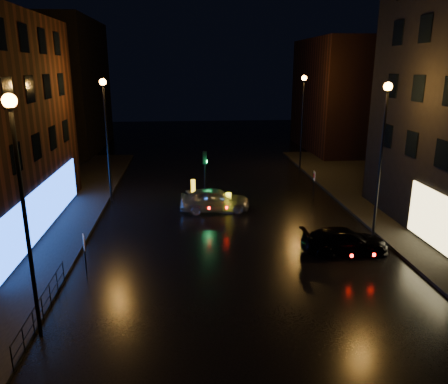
{
  "coord_description": "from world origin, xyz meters",
  "views": [
    {
      "loc": [
        -2.56,
        -15.92,
        9.16
      ],
      "look_at": [
        -0.58,
        5.95,
        2.8
      ],
      "focal_mm": 35.0,
      "sensor_mm": 36.0,
      "label": 1
    }
  ],
  "objects_px": {
    "silver_hatchback": "(215,200)",
    "dark_sedan": "(344,241)",
    "road_sign_left": "(84,246)",
    "road_sign_right": "(314,178)",
    "bollard_far": "(193,190)",
    "bollard_near": "(228,206)",
    "traffic_signal": "(205,192)"
  },
  "relations": [
    {
      "from": "bollard_near",
      "to": "road_sign_left",
      "type": "xyz_separation_m",
      "value": [
        -7.29,
        -8.84,
        1.25
      ]
    },
    {
      "from": "bollard_far",
      "to": "road_sign_right",
      "type": "relative_size",
      "value": 0.69
    },
    {
      "from": "bollard_far",
      "to": "dark_sedan",
      "type": "bearing_deg",
      "value": -75.24
    },
    {
      "from": "traffic_signal",
      "to": "road_sign_left",
      "type": "bearing_deg",
      "value": -116.94
    },
    {
      "from": "silver_hatchback",
      "to": "dark_sedan",
      "type": "xyz_separation_m",
      "value": [
        6.08,
        -7.25,
        -0.14
      ]
    },
    {
      "from": "traffic_signal",
      "to": "bollard_near",
      "type": "height_order",
      "value": "traffic_signal"
    },
    {
      "from": "dark_sedan",
      "to": "bollard_far",
      "type": "bearing_deg",
      "value": 33.8
    },
    {
      "from": "bollard_near",
      "to": "bollard_far",
      "type": "height_order",
      "value": "bollard_near"
    },
    {
      "from": "traffic_signal",
      "to": "bollard_near",
      "type": "bearing_deg",
      "value": -63.34
    },
    {
      "from": "traffic_signal",
      "to": "dark_sedan",
      "type": "height_order",
      "value": "traffic_signal"
    },
    {
      "from": "silver_hatchback",
      "to": "bollard_near",
      "type": "relative_size",
      "value": 2.86
    },
    {
      "from": "silver_hatchback",
      "to": "road_sign_right",
      "type": "relative_size",
      "value": 2.23
    },
    {
      "from": "traffic_signal",
      "to": "dark_sedan",
      "type": "bearing_deg",
      "value": -56.84
    },
    {
      "from": "bollard_far",
      "to": "road_sign_left",
      "type": "xyz_separation_m",
      "value": [
        -5.07,
        -13.06,
        1.29
      ]
    },
    {
      "from": "silver_hatchback",
      "to": "road_sign_left",
      "type": "height_order",
      "value": "road_sign_left"
    },
    {
      "from": "road_sign_left",
      "to": "bollard_near",
      "type": "bearing_deg",
      "value": 32.95
    },
    {
      "from": "bollard_near",
      "to": "road_sign_right",
      "type": "height_order",
      "value": "road_sign_right"
    },
    {
      "from": "dark_sedan",
      "to": "road_sign_left",
      "type": "distance_m",
      "value": 12.59
    },
    {
      "from": "bollard_near",
      "to": "road_sign_right",
      "type": "xyz_separation_m",
      "value": [
        6.31,
        2.06,
        1.25
      ]
    },
    {
      "from": "bollard_far",
      "to": "bollard_near",
      "type": "bearing_deg",
      "value": -80.25
    },
    {
      "from": "bollard_far",
      "to": "road_sign_left",
      "type": "distance_m",
      "value": 14.07
    },
    {
      "from": "road_sign_left",
      "to": "silver_hatchback",
      "type": "bearing_deg",
      "value": 36.53
    },
    {
      "from": "bollard_near",
      "to": "road_sign_left",
      "type": "bearing_deg",
      "value": -112.67
    },
    {
      "from": "bollard_far",
      "to": "road_sign_left",
      "type": "height_order",
      "value": "road_sign_left"
    },
    {
      "from": "bollard_near",
      "to": "road_sign_left",
      "type": "relative_size",
      "value": 0.78
    },
    {
      "from": "road_sign_right",
      "to": "bollard_far",
      "type": "bearing_deg",
      "value": -8.7
    },
    {
      "from": "traffic_signal",
      "to": "bollard_near",
      "type": "relative_size",
      "value": 2.19
    },
    {
      "from": "road_sign_left",
      "to": "road_sign_right",
      "type": "bearing_deg",
      "value": 21.17
    },
    {
      "from": "silver_hatchback",
      "to": "bollard_far",
      "type": "height_order",
      "value": "silver_hatchback"
    },
    {
      "from": "silver_hatchback",
      "to": "bollard_near",
      "type": "height_order",
      "value": "silver_hatchback"
    },
    {
      "from": "bollard_far",
      "to": "road_sign_left",
      "type": "bearing_deg",
      "value": -129.2
    },
    {
      "from": "dark_sedan",
      "to": "road_sign_left",
      "type": "relative_size",
      "value": 2.15
    }
  ]
}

